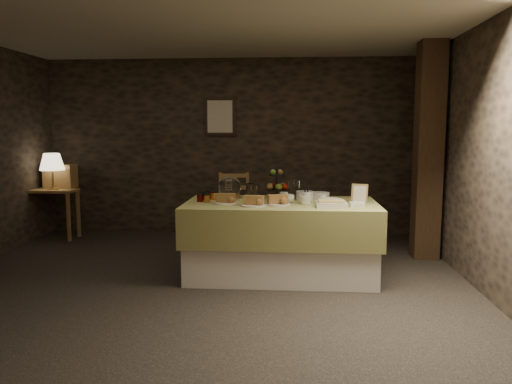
# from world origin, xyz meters

# --- Properties ---
(ground_plane) EXTENTS (5.50, 5.00, 0.01)m
(ground_plane) POSITION_xyz_m (0.00, 0.00, 0.00)
(ground_plane) COLOR black
(ground_plane) RESTS_ON ground
(room_shell) EXTENTS (5.52, 5.02, 2.60)m
(room_shell) POSITION_xyz_m (0.00, 0.00, 1.56)
(room_shell) COLOR black
(room_shell) RESTS_ON ground
(buffet_table) EXTENTS (2.02, 1.08, 0.80)m
(buffet_table) POSITION_xyz_m (0.81, 0.32, 0.46)
(buffet_table) COLOR silver
(buffet_table) RESTS_ON ground_plane
(console_table) EXTENTS (0.67, 0.38, 0.72)m
(console_table) POSITION_xyz_m (-2.50, 1.91, 0.59)
(console_table) COLOR brown
(console_table) RESTS_ON ground_plane
(table_lamp) EXTENTS (0.34, 0.34, 0.51)m
(table_lamp) POSITION_xyz_m (-2.45, 1.86, 1.10)
(table_lamp) COLOR tan
(table_lamp) RESTS_ON console_table
(wine_rack) EXTENTS (0.42, 0.26, 0.34)m
(wine_rack) POSITION_xyz_m (-2.45, 2.09, 0.89)
(wine_rack) COLOR brown
(wine_rack) RESTS_ON console_table
(chair) EXTENTS (0.49, 0.48, 0.75)m
(chair) POSITION_xyz_m (0.12, 1.92, 0.42)
(chair) COLOR brown
(chair) RESTS_ON ground_plane
(timber_column) EXTENTS (0.30, 0.30, 2.60)m
(timber_column) POSITION_xyz_m (2.55, 1.23, 1.30)
(timber_column) COLOR black
(timber_column) RESTS_ON ground_plane
(framed_picture) EXTENTS (0.45, 0.04, 0.55)m
(framed_picture) POSITION_xyz_m (-0.15, 2.47, 1.75)
(framed_picture) COLOR black
(framed_picture) RESTS_ON room_shell
(plate_stack_a) EXTENTS (0.19, 0.19, 0.10)m
(plate_stack_a) POSITION_xyz_m (1.06, 0.48, 0.85)
(plate_stack_a) COLOR silver
(plate_stack_a) RESTS_ON buffet_table
(plate_stack_b) EXTENTS (0.20, 0.20, 0.08)m
(plate_stack_b) POSITION_xyz_m (1.23, 0.52, 0.84)
(plate_stack_b) COLOR silver
(plate_stack_b) RESTS_ON buffet_table
(cutlery_holder) EXTENTS (0.10, 0.10, 0.12)m
(cutlery_holder) POSITION_xyz_m (1.07, 0.25, 0.86)
(cutlery_holder) COLOR silver
(cutlery_holder) RESTS_ON buffet_table
(cup_a) EXTENTS (0.12, 0.12, 0.09)m
(cup_a) POSITION_xyz_m (0.89, 0.29, 0.85)
(cup_a) COLOR silver
(cup_a) RESTS_ON buffet_table
(cup_b) EXTENTS (0.12, 0.12, 0.09)m
(cup_b) POSITION_xyz_m (1.04, 0.22, 0.85)
(cup_b) COLOR silver
(cup_b) RESTS_ON buffet_table
(mug_c) EXTENTS (0.09, 0.09, 0.09)m
(mug_c) POSITION_xyz_m (0.83, 0.42, 0.85)
(mug_c) COLOR silver
(mug_c) RESTS_ON buffet_table
(mug_d) EXTENTS (0.08, 0.08, 0.09)m
(mug_d) POSITION_xyz_m (1.23, 0.27, 0.85)
(mug_d) COLOR silver
(mug_d) RESTS_ON buffet_table
(bowl) EXTENTS (0.26, 0.26, 0.05)m
(bowl) POSITION_xyz_m (1.35, 0.28, 0.83)
(bowl) COLOR silver
(bowl) RESTS_ON buffet_table
(cake_dome) EXTENTS (0.26, 0.26, 0.26)m
(cake_dome) POSITION_xyz_m (0.22, 0.62, 0.91)
(cake_dome) COLOR brown
(cake_dome) RESTS_ON buffet_table
(fruit_stand) EXTENTS (0.26, 0.26, 0.37)m
(fruit_stand) POSITION_xyz_m (0.76, 0.63, 0.94)
(fruit_stand) COLOR black
(fruit_stand) RESTS_ON buffet_table
(bread_platter_left) EXTENTS (0.26, 0.26, 0.11)m
(bread_platter_left) POSITION_xyz_m (0.23, 0.18, 0.84)
(bread_platter_left) COLOR silver
(bread_platter_left) RESTS_ON buffet_table
(bread_platter_center) EXTENTS (0.26, 0.26, 0.11)m
(bread_platter_center) POSITION_xyz_m (0.54, 0.05, 0.84)
(bread_platter_center) COLOR silver
(bread_platter_center) RESTS_ON buffet_table
(bread_platter_right) EXTENTS (0.26, 0.26, 0.11)m
(bread_platter_right) POSITION_xyz_m (0.77, 0.13, 0.84)
(bread_platter_right) COLOR silver
(bread_platter_right) RESTS_ON buffet_table
(jam_jars) EXTENTS (0.18, 0.32, 0.07)m
(jam_jars) POSITION_xyz_m (0.00, 0.39, 0.84)
(jam_jars) COLOR #510802
(jam_jars) RESTS_ON buffet_table
(tart_dish) EXTENTS (0.30, 0.22, 0.07)m
(tart_dish) POSITION_xyz_m (1.31, 0.03, 0.83)
(tart_dish) COLOR silver
(tart_dish) RESTS_ON buffet_table
(square_dish) EXTENTS (0.14, 0.14, 0.04)m
(square_dish) POSITION_xyz_m (1.57, 0.07, 0.82)
(square_dish) COLOR silver
(square_dish) RESTS_ON buffet_table
(menu_frame) EXTENTS (0.18, 0.11, 0.22)m
(menu_frame) POSITION_xyz_m (1.63, 0.34, 0.89)
(menu_frame) COLOR brown
(menu_frame) RESTS_ON buffet_table
(storage_jar_a) EXTENTS (0.10, 0.10, 0.16)m
(storage_jar_a) POSITION_xyz_m (0.45, 0.67, 0.88)
(storage_jar_a) COLOR white
(storage_jar_a) RESTS_ON buffet_table
(storage_jar_b) EXTENTS (0.09, 0.09, 0.14)m
(storage_jar_b) POSITION_xyz_m (0.51, 0.65, 0.87)
(storage_jar_b) COLOR white
(storage_jar_b) RESTS_ON buffet_table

